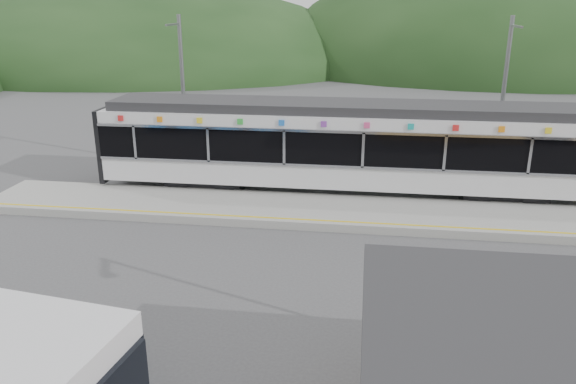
# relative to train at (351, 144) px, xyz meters

# --- Properties ---
(ground) EXTENTS (120.00, 120.00, 0.00)m
(ground) POSITION_rel_train_xyz_m (-0.77, -6.00, -2.06)
(ground) COLOR #4C4C4F
(ground) RESTS_ON ground
(hills) EXTENTS (146.00, 149.00, 26.00)m
(hills) POSITION_rel_train_xyz_m (5.41, -0.71, -2.06)
(hills) COLOR #1E3D19
(hills) RESTS_ON ground
(platform) EXTENTS (26.00, 3.20, 0.30)m
(platform) POSITION_rel_train_xyz_m (-0.77, -2.70, -1.91)
(platform) COLOR #9E9E99
(platform) RESTS_ON ground
(yellow_line) EXTENTS (26.00, 0.10, 0.01)m
(yellow_line) POSITION_rel_train_xyz_m (-0.77, -4.00, -1.76)
(yellow_line) COLOR yellow
(yellow_line) RESTS_ON platform
(train) EXTENTS (20.44, 3.01, 3.74)m
(train) POSITION_rel_train_xyz_m (0.00, 0.00, 0.00)
(train) COLOR black
(train) RESTS_ON ground
(catenary_mast_west) EXTENTS (0.18, 1.80, 7.00)m
(catenary_mast_west) POSITION_rel_train_xyz_m (-7.77, 2.56, 1.58)
(catenary_mast_west) COLOR slate
(catenary_mast_west) RESTS_ON ground
(catenary_mast_east) EXTENTS (0.18, 1.80, 7.00)m
(catenary_mast_east) POSITION_rel_train_xyz_m (6.23, 2.56, 1.58)
(catenary_mast_east) COLOR slate
(catenary_mast_east) RESTS_ON ground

